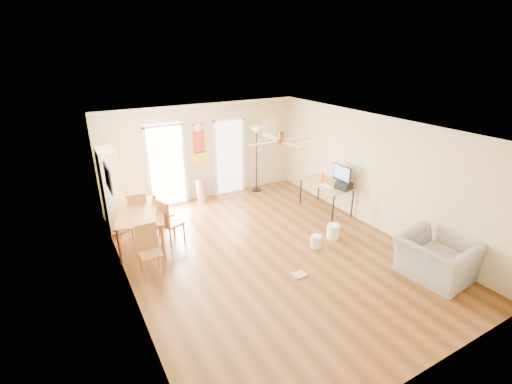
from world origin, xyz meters
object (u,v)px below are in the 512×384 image
computer_desk (325,197)px  wastebasket_a (316,241)px  dining_chair_far (138,212)px  torchiere_lamp (256,160)px  dining_table (143,227)px  trash_can (201,190)px  bookshelf (111,189)px  printer (344,185)px  armchair (435,259)px  dining_chair_right_a (164,211)px  dining_chair_near (150,251)px  wastebasket_b (333,231)px  dining_chair_right_b (171,221)px

computer_desk → wastebasket_a: (-1.38, -1.39, -0.24)m
dining_chair_far → torchiere_lamp: (3.59, 0.92, 0.45)m
dining_table → trash_can: 2.47m
bookshelf → dining_table: 1.35m
printer → dining_table: bearing=153.8°
dining_chair_far → armchair: dining_chair_far is taller
dining_chair_right_a → dining_chair_far: (-0.52, 0.21, 0.01)m
dining_table → dining_chair_near: (-0.15, -1.21, 0.09)m
printer → trash_can: bearing=122.5°
torchiere_lamp → wastebasket_b: (0.08, -3.31, -0.79)m
computer_desk → wastebasket_a: bearing=-134.7°
trash_can → torchiere_lamp: bearing=-1.7°
wastebasket_b → computer_desk: bearing=57.5°
dining_chair_far → printer: bearing=169.3°
dining_table → wastebasket_b: dining_table is taller
wastebasket_b → wastebasket_a: bearing=-166.6°
dining_chair_near → dining_table: bearing=82.4°
bookshelf → dining_chair_far: bookshelf is taller
dining_chair_right_a → dining_chair_near: bearing=162.4°
torchiere_lamp → wastebasket_a: 3.58m
dining_table → trash_can: bearing=38.8°
trash_can → computer_desk: size_ratio=0.45×
bookshelf → computer_desk: bearing=-20.4°
torchiere_lamp → printer: 2.76m
dining_chair_right_a → dining_chair_near: 1.73m
torchiere_lamp → printer: (0.98, -2.58, -0.11)m
dining_chair_right_a → dining_chair_near: size_ratio=1.01×
dining_chair_right_b → torchiere_lamp: size_ratio=0.53×
dining_chair_right_b → dining_chair_near: size_ratio=1.05×
dining_chair_right_a → armchair: (3.75, -4.23, -0.09)m
dining_chair_far → trash_can: dining_chair_far is taller
dining_chair_near → wastebasket_a: size_ratio=3.61×
dining_chair_right_b → wastebasket_a: dining_chair_right_b is taller
dining_chair_near → armchair: size_ratio=0.80×
dining_table → wastebasket_b: (3.70, -1.81, -0.23)m
bookshelf → torchiere_lamp: size_ratio=0.99×
dining_table → dining_chair_far: 0.58m
dining_chair_right_a → dining_table: bearing=130.0°
trash_can → wastebasket_a: bearing=-71.1°
dining_table → armchair: 5.78m
wastebasket_b → dining_chair_right_b: bearing=153.3°
printer → wastebasket_b: 1.34m
wastebasket_a → dining_chair_far: bearing=140.8°
torchiere_lamp → wastebasket_a: size_ratio=7.13×
dining_chair_right_b → dining_chair_far: dining_chair_right_b is taller
printer → wastebasket_b: size_ratio=1.10×
wastebasket_b → bookshelf: bearing=143.9°
torchiere_lamp → printer: torchiere_lamp is taller
dining_chair_right_a → torchiere_lamp: size_ratio=0.51×
trash_can → dining_chair_far: bearing=-152.7°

